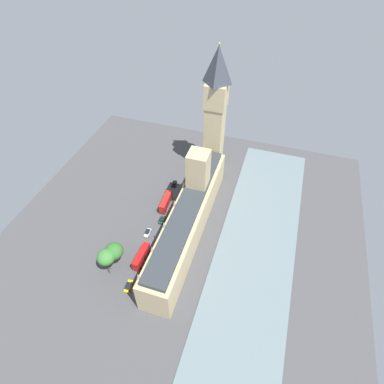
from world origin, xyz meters
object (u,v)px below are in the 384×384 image
Objects in this scene: clock_tower at (215,113)px; car_yellow_cab_near_tower at (128,286)px; pedestrian_midblock at (158,250)px; plane_tree_under_trees at (114,251)px; double_decker_bus_opposite_hall at (166,202)px; parliament_building at (189,215)px; car_white_far_end at (148,233)px; car_dark_green_trailing at (162,220)px; plane_tree_by_river_gate at (106,257)px; car_black_corner at (174,183)px; street_lamp_kerbside at (108,266)px; double_decker_bus_leading at (141,256)px.

clock_tower reaches higher than car_yellow_cab_near_tower.
pedestrian_midblock is 17.19m from plane_tree_under_trees.
double_decker_bus_opposite_hall is 40.87m from car_yellow_cab_near_tower.
parliament_building is at bearing -131.46° from plane_tree_under_trees.
car_yellow_cab_near_tower is at bearing 68.84° from parliament_building.
double_decker_bus_opposite_hall is 2.42× the size of car_white_far_end.
parliament_building is at bearing 3.41° from pedestrian_midblock.
car_white_far_end is (2.95, 8.21, -0.00)m from car_dark_green_trailing.
car_dark_green_trailing is 15.30m from pedestrian_midblock.
plane_tree_by_river_gate is at bearing 68.21° from plane_tree_under_trees.
car_yellow_cab_near_tower is at bearing 94.61° from car_white_far_end.
pedestrian_midblock is at bearing 134.79° from car_white_far_end.
car_black_corner is at bearing -56.60° from parliament_building.
double_decker_bus_leading is at bearing -135.43° from street_lamp_kerbside.
parliament_building reaches higher than street_lamp_kerbside.
pedestrian_midblock is 0.14× the size of plane_tree_by_river_gate.
clock_tower is at bearing 77.04° from car_yellow_cab_near_tower.
car_dark_green_trailing is at bearing -107.07° from street_lamp_kerbside.
pedestrian_midblock is 19.97m from street_lamp_kerbside.
plane_tree_under_trees reaches higher than double_decker_bus_leading.
car_dark_green_trailing is 2.77× the size of pedestrian_midblock.
double_decker_bus_leading reaches higher than car_black_corner.
car_dark_green_trailing is 0.41× the size of plane_tree_under_trees.
pedestrian_midblock is 0.22× the size of street_lamp_kerbside.
car_yellow_cab_near_tower is 10.34m from street_lamp_kerbside.
double_decker_bus_opposite_hall is at bearing -101.23° from street_lamp_kerbside.
car_yellow_cab_near_tower is 13.50m from plane_tree_under_trees.
street_lamp_kerbside is (13.12, 14.48, 4.09)m from pedestrian_midblock.
plane_tree_under_trees is at bearing -154.67° from double_decker_bus_leading.
parliament_building is 36.15m from street_lamp_kerbside.
street_lamp_kerbside is (8.97, 29.21, 3.88)m from car_dark_green_trailing.
plane_tree_by_river_gate is (22.35, 27.12, -1.06)m from parliament_building.
plane_tree_by_river_gate is 1.52× the size of street_lamp_kerbside.
double_decker_bus_opposite_hall reaches higher than car_white_far_end.
pedestrian_midblock is (-6.84, 37.32, -0.20)m from car_black_corner.
car_yellow_cab_near_tower is (-0.13, 32.21, 0.00)m from car_dark_green_trailing.
car_white_far_end is (15.40, 7.85, -7.89)m from parliament_building.
double_decker_bus_opposite_hall is at bearing 94.38° from double_decker_bus_leading.
double_decker_bus_leading is at bearing -156.17° from plane_tree_under_trees.
parliament_building is at bearing -155.71° from car_white_far_end.
clock_tower is 70.81m from plane_tree_under_trees.
plane_tree_by_river_gate is (10.03, -4.72, 6.82)m from car_yellow_cab_near_tower.
car_white_far_end is (0.26, 30.81, 0.00)m from car_black_corner.
pedestrian_midblock is at bearing 95.93° from car_black_corner.
car_white_far_end reaches higher than pedestrian_midblock.
double_decker_bus_leading is at bearing 86.59° from car_yellow_cab_near_tower.
street_lamp_kerbside is (7.50, 37.80, 2.13)m from double_decker_bus_opposite_hall.
plane_tree_under_trees is 5.69m from street_lamp_kerbside.
double_decker_bus_opposite_hall is 8.89m from car_dark_green_trailing.
car_black_corner is at bearing -97.17° from plane_tree_under_trees.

